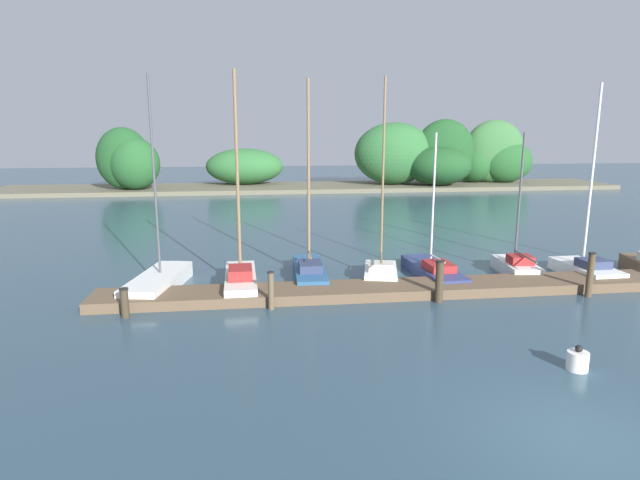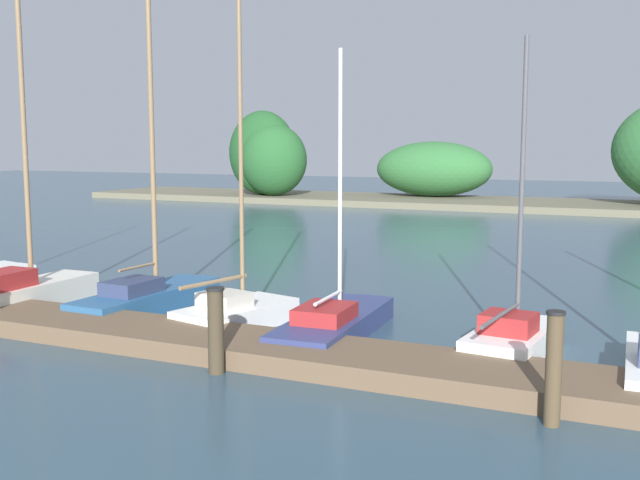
# 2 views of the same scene
# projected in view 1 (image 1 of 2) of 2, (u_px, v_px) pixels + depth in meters

# --- Properties ---
(ground) EXTENTS (160.00, 160.00, 0.00)m
(ground) POSITION_uv_depth(u_px,v_px,m) (584.00, 444.00, 9.79)
(ground) COLOR #2D4756
(dock_pier) EXTENTS (23.12, 1.80, 0.35)m
(dock_pier) POSITION_uv_depth(u_px,v_px,m) (424.00, 288.00, 18.86)
(dock_pier) COLOR brown
(dock_pier) RESTS_ON ground
(far_shore) EXTENTS (60.86, 8.62, 6.89)m
(far_shore) POSITION_uv_depth(u_px,v_px,m) (367.00, 163.00, 52.51)
(far_shore) COLOR #66604C
(far_shore) RESTS_ON ground
(sailboat_0) EXTENTS (2.08, 4.61, 7.67)m
(sailboat_0) POSITION_uv_depth(u_px,v_px,m) (160.00, 280.00, 19.30)
(sailboat_0) COLOR white
(sailboat_0) RESTS_ON ground
(sailboat_1) EXTENTS (1.20, 4.35, 7.82)m
(sailboat_1) POSITION_uv_depth(u_px,v_px,m) (241.00, 277.00, 19.26)
(sailboat_1) COLOR silver
(sailboat_1) RESTS_ON ground
(sailboat_2) EXTENTS (1.33, 4.54, 7.64)m
(sailboat_2) POSITION_uv_depth(u_px,v_px,m) (309.00, 268.00, 20.75)
(sailboat_2) COLOR #285684
(sailboat_2) RESTS_ON ground
(sailboat_3) EXTENTS (1.82, 3.07, 7.70)m
(sailboat_3) POSITION_uv_depth(u_px,v_px,m) (381.00, 270.00, 20.48)
(sailboat_3) COLOR white
(sailboat_3) RESTS_ON ground
(sailboat_4) EXTENTS (1.49, 4.55, 5.66)m
(sailboat_4) POSITION_uv_depth(u_px,v_px,m) (432.00, 269.00, 20.94)
(sailboat_4) COLOR navy
(sailboat_4) RESTS_ON ground
(sailboat_5) EXTENTS (1.46, 3.40, 5.68)m
(sailboat_5) POSITION_uv_depth(u_px,v_px,m) (516.00, 265.00, 21.35)
(sailboat_5) COLOR white
(sailboat_5) RESTS_ON ground
(sailboat_6) EXTENTS (1.48, 3.32, 7.51)m
(sailboat_6) POSITION_uv_depth(u_px,v_px,m) (585.00, 267.00, 21.00)
(sailboat_6) COLOR white
(sailboat_6) RESTS_ON ground
(mooring_piling_0) EXTENTS (0.29, 0.29, 0.95)m
(mooring_piling_0) POSITION_uv_depth(u_px,v_px,m) (125.00, 303.00, 16.31)
(mooring_piling_0) COLOR #3D3323
(mooring_piling_0) RESTS_ON ground
(mooring_piling_1) EXTENTS (0.22, 0.22, 1.28)m
(mooring_piling_1) POSITION_uv_depth(u_px,v_px,m) (271.00, 290.00, 17.02)
(mooring_piling_1) COLOR brown
(mooring_piling_1) RESTS_ON ground
(mooring_piling_2) EXTENTS (0.31, 0.31, 1.46)m
(mooring_piling_2) POSITION_uv_depth(u_px,v_px,m) (439.00, 281.00, 17.72)
(mooring_piling_2) COLOR #3D3323
(mooring_piling_2) RESTS_ON ground
(mooring_piling_3) EXTENTS (0.26, 0.26, 1.59)m
(mooring_piling_3) POSITION_uv_depth(u_px,v_px,m) (590.00, 275.00, 18.29)
(mooring_piling_3) COLOR #4C3D28
(mooring_piling_3) RESTS_ON ground
(channel_buoy_0) EXTENTS (0.51, 0.51, 0.64)m
(channel_buoy_0) POSITION_uv_depth(u_px,v_px,m) (578.00, 360.00, 12.77)
(channel_buoy_0) COLOR white
(channel_buoy_0) RESTS_ON ground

